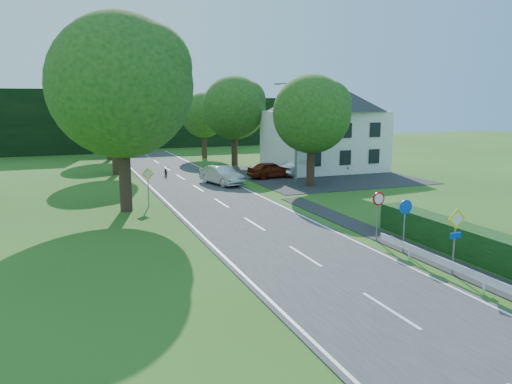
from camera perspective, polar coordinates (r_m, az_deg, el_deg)
name	(u,v)px	position (r m, az deg, el deg)	size (l,w,h in m)	color
road	(242,216)	(28.67, -1.60, -2.82)	(7.00, 80.00, 0.04)	#313234
parking_pad	(319,175)	(45.19, 7.26, 1.97)	(14.00, 16.00, 0.04)	black
line_edge_left	(187,221)	(27.78, -7.94, -3.29)	(0.12, 80.00, 0.01)	white
line_edge_right	(293,212)	(29.88, 4.29, -2.25)	(0.12, 80.00, 0.01)	white
line_centre	(242,216)	(28.66, -1.60, -2.77)	(0.12, 80.00, 0.01)	white
tree_main	(122,114)	(30.50, -15.06, 8.63)	(9.40, 9.40, 11.64)	#174414
tree_left_far	(114,127)	(46.57, -15.92, 7.18)	(7.00, 7.00, 8.58)	#174414
tree_right_far	(234,121)	(51.03, -2.49, 8.10)	(7.40, 7.40, 9.09)	#174414
tree_left_back	(108,124)	(58.57, -16.54, 7.47)	(6.60, 6.60, 8.07)	#174414
tree_right_back	(204,125)	(58.43, -5.96, 7.59)	(6.20, 6.20, 7.56)	#174414
tree_right_mid	(311,131)	(38.73, 6.34, 6.95)	(7.00, 7.00, 8.58)	#174414
treeline_right	(188,122)	(74.42, -7.73, 7.92)	(30.00, 5.00, 7.00)	black
house_white	(324,124)	(48.36, 7.79, 7.72)	(10.60, 8.40, 8.60)	silver
streetlight	(295,128)	(40.31, 4.47, 7.36)	(2.03, 0.18, 8.00)	gray
sign_priority_right	(456,229)	(20.30, 21.86, -3.95)	(0.78, 0.09, 2.59)	gray
sign_roundabout	(405,215)	(22.54, 16.67, -2.59)	(0.64, 0.08, 2.37)	gray
sign_speed_limit	(378,205)	(24.09, 13.80, -1.40)	(0.64, 0.11, 2.37)	gray
sign_priority_left	(148,179)	(32.03, -12.25, 1.44)	(0.78, 0.09, 2.44)	gray
moving_car	(222,175)	(39.47, -3.92, 1.92)	(1.56, 4.46, 1.47)	#AEADB2
motorcycle	(166,171)	(44.46, -10.26, 2.35)	(0.59, 1.71, 0.90)	black
parked_car_red	(271,170)	(42.90, 1.69, 2.56)	(1.64, 4.06, 1.38)	#651B0B
parked_car_silver_a	(300,168)	(44.37, 5.09, 2.76)	(1.43, 4.10, 1.35)	silver
parked_car_silver_b	(355,164)	(47.74, 11.22, 3.15)	(2.27, 4.92, 1.37)	silver
parasol	(307,171)	(40.93, 5.80, 2.44)	(1.98, 2.02, 1.82)	red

